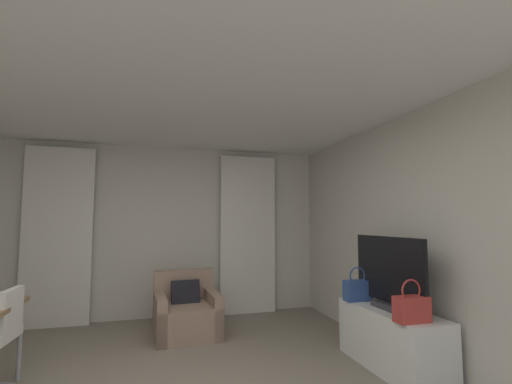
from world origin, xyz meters
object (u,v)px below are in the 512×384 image
Objects in this scene: armchair at (186,314)px; handbag_primary at (358,290)px; handbag_secondary at (412,308)px; tv_flatscreen at (389,274)px; tv_console at (392,339)px.

handbag_primary is at bearing -34.01° from armchair.
tv_flatscreen is at bearing 75.84° from handbag_secondary.
handbag_secondary is (-0.12, -0.44, 0.41)m from tv_console.
handbag_secondary is at bearing -104.16° from tv_flatscreen.
handbag_primary is (-0.11, 0.40, -0.22)m from tv_flatscreen.
handbag_primary is 0.85m from handbag_secondary.
handbag_primary and handbag_secondary have the same top height.
tv_console is at bearing -90.00° from tv_flatscreen.
tv_flatscreen reaches higher than handbag_primary.
handbag_secondary reaches higher than tv_console.
handbag_secondary is at bearing -104.58° from tv_console.
tv_flatscreen reaches higher than tv_console.
tv_flatscreen reaches higher than handbag_secondary.
tv_flatscreen is at bearing 90.00° from tv_console.
handbag_primary is (1.76, -1.18, 0.43)m from armchair.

